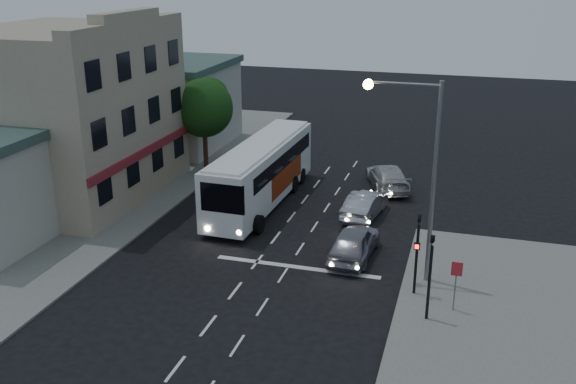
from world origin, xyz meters
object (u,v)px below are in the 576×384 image
(traffic_signal_side, at_px, (431,267))
(street_tree, at_px, (204,105))
(tour_bus, at_px, (261,171))
(regulatory_sign, at_px, (456,278))
(car_sedan_b, at_px, (388,177))
(car_sedan_a, at_px, (365,205))
(car_suv, at_px, (354,243))
(traffic_signal_main, at_px, (417,245))
(streetlight, at_px, (420,159))

(traffic_signal_side, height_order, street_tree, street_tree)
(tour_bus, distance_m, regulatory_sign, 15.22)
(tour_bus, height_order, street_tree, street_tree)
(car_sedan_b, bearing_deg, car_sedan_a, 64.68)
(car_suv, xyz_separation_m, street_tree, (-12.58, 11.22, 3.70))
(car_suv, distance_m, car_sedan_b, 10.68)
(car_sedan_a, height_order, car_sedan_b, car_sedan_b)
(car_suv, bearing_deg, traffic_signal_side, 131.56)
(car_sedan_b, xyz_separation_m, street_tree, (-12.72, 0.54, 3.74))
(traffic_signal_main, relative_size, regulatory_sign, 1.86)
(tour_bus, bearing_deg, traffic_signal_main, -39.81)
(car_sedan_a, relative_size, street_tree, 0.71)
(traffic_signal_side, relative_size, street_tree, 0.66)
(streetlight, bearing_deg, car_sedan_b, 102.98)
(car_sedan_b, relative_size, regulatory_sign, 2.38)
(tour_bus, distance_m, streetlight, 12.71)
(car_sedan_b, bearing_deg, traffic_signal_main, 83.28)
(traffic_signal_main, height_order, street_tree, street_tree)
(tour_bus, relative_size, traffic_signal_main, 3.00)
(car_sedan_a, distance_m, traffic_signal_side, 11.44)
(traffic_signal_main, bearing_deg, car_suv, 136.85)
(tour_bus, bearing_deg, car_sedan_a, -1.23)
(car_suv, relative_size, car_sedan_b, 0.89)
(car_suv, height_order, street_tree, street_tree)
(tour_bus, relative_size, car_sedan_b, 2.35)
(traffic_signal_main, bearing_deg, street_tree, 137.97)
(car_suv, bearing_deg, regulatory_sign, 144.09)
(regulatory_sign, xyz_separation_m, street_tree, (-17.51, 15.26, 2.90))
(traffic_signal_side, bearing_deg, street_tree, 135.50)
(regulatory_sign, height_order, streetlight, streetlight)
(car_suv, distance_m, traffic_signal_main, 4.71)
(traffic_signal_main, bearing_deg, car_sedan_b, 102.70)
(traffic_signal_main, distance_m, traffic_signal_side, 2.10)
(tour_bus, xyz_separation_m, car_suv, (6.69, -5.78, -1.24))
(car_suv, relative_size, street_tree, 0.75)
(car_suv, relative_size, traffic_signal_side, 1.14)
(car_sedan_a, relative_size, car_sedan_b, 0.85)
(car_suv, bearing_deg, streetlight, 155.11)
(car_sedan_a, distance_m, streetlight, 9.28)
(traffic_signal_main, distance_m, streetlight, 3.61)
(car_suv, height_order, traffic_signal_side, traffic_signal_side)
(traffic_signal_main, relative_size, traffic_signal_side, 1.00)
(tour_bus, xyz_separation_m, car_sedan_b, (6.83, 4.90, -1.27))
(car_sedan_a, bearing_deg, car_sedan_b, -88.17)
(tour_bus, xyz_separation_m, traffic_signal_side, (10.62, -10.78, 0.39))
(car_suv, height_order, traffic_signal_main, traffic_signal_main)
(streetlight, xyz_separation_m, street_tree, (-15.55, 12.82, -1.23))
(traffic_signal_side, bearing_deg, car_suv, 128.13)
(tour_bus, height_order, car_sedan_a, tour_bus)
(tour_bus, xyz_separation_m, street_tree, (-5.89, 5.44, 2.47))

